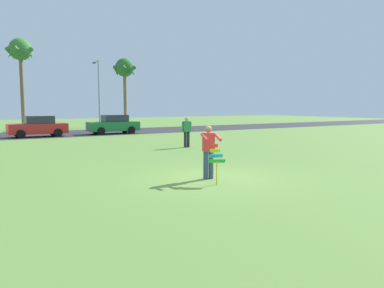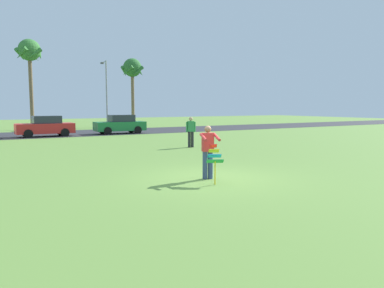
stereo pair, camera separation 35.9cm
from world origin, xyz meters
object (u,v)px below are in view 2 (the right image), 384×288
Objects in this scene: streetlight_pole at (106,90)px; parked_car_red at (45,127)px; kite_held at (214,157)px; person_kite_flyer at (208,150)px; palm_tree_right_near at (30,54)px; person_walker_near at (191,131)px; parked_car_green at (120,125)px; palm_tree_centre_far at (132,70)px.

parked_car_red is at bearing -133.55° from streetlight_pole.
streetlight_pole reaches higher than kite_held.
person_kite_flyer is 20.35m from parked_car_red.
person_walker_near is (5.61, -21.50, -6.45)m from palm_tree_right_near.
parked_car_green is 0.55× the size of palm_tree_centre_far.
streetlight_pole is at bearing 86.02° from person_walker_near.
streetlight_pole is at bearing -14.37° from palm_tree_right_near.
streetlight_pole is at bearing 46.45° from parked_car_red.
palm_tree_centre_far is at bearing 32.96° from streetlight_pole.
palm_tree_right_near reaches higher than kite_held.
palm_tree_centre_far is (10.92, 0.76, -0.98)m from palm_tree_right_near.
palm_tree_centre_far is 4.48× the size of person_walker_near.
palm_tree_centre_far is (5.21, 10.21, 5.62)m from parked_car_green.
person_kite_flyer is at bearing -117.00° from person_walker_near.
streetlight_pole is at bearing 78.74° from person_kite_flyer.
palm_tree_centre_far is (9.49, 30.48, 5.45)m from person_kite_flyer.
palm_tree_centre_far is 23.52m from person_walker_near.
parked_car_green is 0.61× the size of streetlight_pole.
palm_tree_right_near is 7.97m from streetlight_pole.
palm_tree_centre_far reaches higher than person_kite_flyer.
palm_tree_right_near is 1.26× the size of streetlight_pole.
parked_car_red is at bearing 94.85° from person_kite_flyer.
kite_held is 33.13m from palm_tree_centre_far.
kite_held is at bearing -107.29° from person_kite_flyer.
palm_tree_centre_far is 1.11× the size of streetlight_pole.
kite_held is 0.68× the size of person_walker_near.
palm_tree_centre_far reaches higher than parked_car_red.
parked_car_green reaches higher than kite_held.
palm_tree_right_near is (-1.21, 30.42, 6.58)m from kite_held.
person_kite_flyer is 0.20× the size of palm_tree_right_near.
streetlight_pole reaches higher than person_kite_flyer.
palm_tree_right_near is at bearing 92.27° from kite_held.
parked_car_red is at bearing -91.79° from palm_tree_right_near.
parked_car_green is at bearing -58.87° from palm_tree_right_near.
person_walker_near is (-0.09, -12.05, 0.16)m from parked_car_green.
palm_tree_centre_far is at bearing 3.97° from palm_tree_right_near.
parked_car_green is at bearing 77.89° from kite_held.
parked_car_green is 0.48× the size of palm_tree_right_near.
person_walker_near reaches higher than parked_car_red.
person_walker_near is at bearing -93.98° from streetlight_pole.
person_kite_flyer reaches higher than parked_car_red.
parked_car_green is (6.00, -0.00, 0.00)m from parked_car_red.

